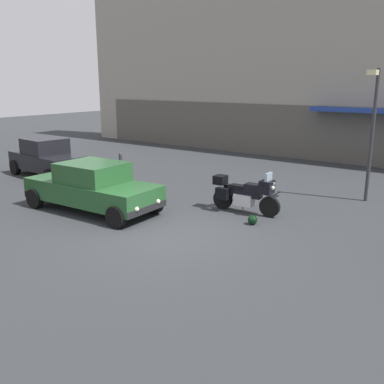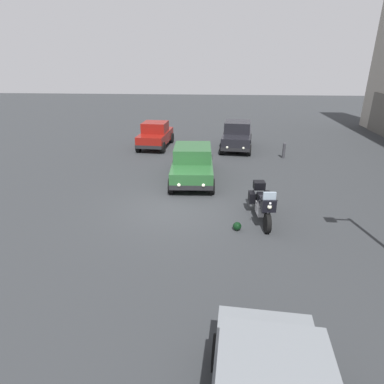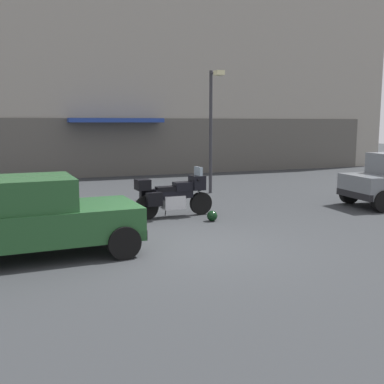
{
  "view_description": "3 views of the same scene",
  "coord_description": "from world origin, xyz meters",
  "px_view_note": "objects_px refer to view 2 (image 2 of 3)",
  "views": [
    {
      "loc": [
        7.07,
        -8.31,
        4.01
      ],
      "look_at": [
        -0.02,
        1.31,
        0.94
      ],
      "focal_mm": 40.41,
      "sensor_mm": 36.0,
      "label": 1
    },
    {
      "loc": [
        10.84,
        1.46,
        5.22
      ],
      "look_at": [
        0.75,
        0.73,
        1.01
      ],
      "focal_mm": 30.36,
      "sensor_mm": 36.0,
      "label": 2
    },
    {
      "loc": [
        -3.32,
        -8.74,
        2.57
      ],
      "look_at": [
        0.4,
        0.98,
        1.01
      ],
      "focal_mm": 43.2,
      "sensor_mm": 36.0,
      "label": 3
    }
  ],
  "objects_px": {
    "helmet": "(237,226)",
    "car_sedan_far": "(193,162)",
    "bollard_curbside": "(284,150)",
    "car_wagon_end": "(237,135)",
    "car_compact_side": "(155,135)",
    "motorcycle": "(263,203)"
  },
  "relations": [
    {
      "from": "helmet",
      "to": "car_sedan_far",
      "type": "distance_m",
      "value": 5.12
    },
    {
      "from": "bollard_curbside",
      "to": "car_sedan_far",
      "type": "bearing_deg",
      "value": -52.78
    },
    {
      "from": "car_sedan_far",
      "to": "car_wagon_end",
      "type": "bearing_deg",
      "value": 154.91
    },
    {
      "from": "helmet",
      "to": "car_sedan_far",
      "type": "height_order",
      "value": "car_sedan_far"
    },
    {
      "from": "car_sedan_far",
      "to": "car_wagon_end",
      "type": "distance_m",
      "value": 6.04
    },
    {
      "from": "bollard_curbside",
      "to": "car_wagon_end",
      "type": "bearing_deg",
      "value": -127.45
    },
    {
      "from": "car_sedan_far",
      "to": "car_compact_side",
      "type": "distance_m",
      "value": 6.16
    },
    {
      "from": "car_wagon_end",
      "to": "bollard_curbside",
      "type": "bearing_deg",
      "value": 58.2
    },
    {
      "from": "motorcycle",
      "to": "car_sedan_far",
      "type": "bearing_deg",
      "value": -149.45
    },
    {
      "from": "motorcycle",
      "to": "bollard_curbside",
      "type": "distance_m",
      "value": 7.92
    },
    {
      "from": "helmet",
      "to": "car_wagon_end",
      "type": "bearing_deg",
      "value": 177.03
    },
    {
      "from": "car_compact_side",
      "to": "helmet",
      "type": "bearing_deg",
      "value": -152.19
    },
    {
      "from": "motorcycle",
      "to": "car_sedan_far",
      "type": "distance_m",
      "value": 4.79
    },
    {
      "from": "helmet",
      "to": "car_compact_side",
      "type": "height_order",
      "value": "car_compact_side"
    },
    {
      "from": "motorcycle",
      "to": "car_compact_side",
      "type": "distance_m",
      "value": 10.91
    },
    {
      "from": "car_sedan_far",
      "to": "bollard_curbside",
      "type": "relative_size",
      "value": 5.22
    },
    {
      "from": "motorcycle",
      "to": "helmet",
      "type": "relative_size",
      "value": 8.09
    },
    {
      "from": "car_wagon_end",
      "to": "bollard_curbside",
      "type": "height_order",
      "value": "car_wagon_end"
    },
    {
      "from": "helmet",
      "to": "car_sedan_far",
      "type": "xyz_separation_m",
      "value": [
        -4.75,
        -1.79,
        0.64
      ]
    },
    {
      "from": "motorcycle",
      "to": "car_wagon_end",
      "type": "distance_m",
      "value": 9.55
    },
    {
      "from": "car_sedan_far",
      "to": "car_compact_side",
      "type": "bearing_deg",
      "value": -156.55
    },
    {
      "from": "car_compact_side",
      "to": "bollard_curbside",
      "type": "bearing_deg",
      "value": -99.71
    }
  ]
}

